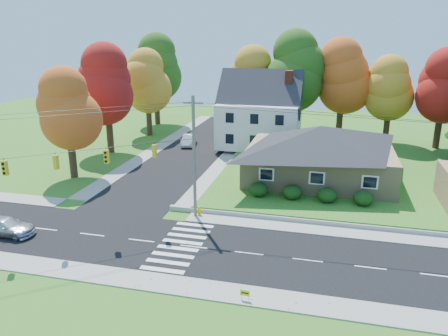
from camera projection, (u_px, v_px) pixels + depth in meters
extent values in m
plane|color=#3D7923|center=(194.00, 247.00, 30.99)|extent=(120.00, 120.00, 0.00)
cube|color=black|center=(194.00, 247.00, 30.98)|extent=(90.00, 8.00, 0.02)
cube|color=black|center=(196.00, 149.00, 56.90)|extent=(8.00, 44.00, 0.02)
cube|color=#9C9A90|center=(212.00, 218.00, 35.61)|extent=(90.00, 2.00, 0.08)
cube|color=#9C9A90|center=(168.00, 284.00, 26.34)|extent=(90.00, 2.00, 0.08)
cube|color=#3D7923|center=(366.00, 170.00, 47.39)|extent=(30.00, 30.00, 0.50)
cube|color=tan|center=(319.00, 163.00, 43.35)|extent=(14.00, 10.00, 3.20)
pyramid|color=#26262B|center=(321.00, 137.00, 42.54)|extent=(14.60, 10.60, 2.20)
cube|color=silver|center=(260.00, 124.00, 55.94)|extent=(10.00, 8.00, 5.60)
pyramid|color=#26262B|center=(260.00, 93.00, 54.74)|extent=(10.40, 8.40, 2.40)
cube|color=brown|center=(288.00, 110.00, 54.54)|extent=(0.90, 0.90, 9.60)
ellipsoid|color=#163A10|center=(259.00, 189.00, 39.04)|extent=(1.70, 1.70, 1.27)
ellipsoid|color=#163A10|center=(292.00, 192.00, 38.35)|extent=(1.70, 1.70, 1.27)
ellipsoid|color=#163A10|center=(327.00, 195.00, 37.66)|extent=(1.70, 1.70, 1.27)
ellipsoid|color=#163A10|center=(363.00, 198.00, 36.97)|extent=(1.70, 1.70, 1.27)
cylinder|color=#666059|center=(194.00, 158.00, 34.65)|extent=(0.26, 0.26, 10.00)
cube|color=#666059|center=(193.00, 103.00, 33.34)|extent=(1.60, 0.12, 0.12)
cube|color=gold|center=(5.00, 168.00, 28.99)|extent=(0.34, 0.26, 1.00)
cube|color=gold|center=(56.00, 162.00, 30.27)|extent=(0.26, 0.34, 1.00)
cube|color=gold|center=(107.00, 157.00, 31.65)|extent=(0.34, 0.26, 1.00)
cube|color=gold|center=(155.00, 151.00, 33.09)|extent=(0.26, 0.34, 1.00)
cylinder|color=black|center=(84.00, 150.00, 30.85)|extent=(13.02, 10.43, 0.04)
cylinder|color=#3F2A19|center=(253.00, 116.00, 61.98)|extent=(0.80, 0.80, 5.40)
sphere|color=#C18825|center=(253.00, 88.00, 60.82)|extent=(6.72, 6.72, 6.72)
sphere|color=#C18825|center=(253.00, 76.00, 60.32)|extent=(5.91, 5.91, 5.91)
sphere|color=#C18825|center=(254.00, 63.00, 59.81)|extent=(5.11, 5.11, 5.11)
cylinder|color=#3F2A19|center=(295.00, 116.00, 59.55)|extent=(0.86, 0.86, 6.30)
sphere|color=#2C5718|center=(296.00, 82.00, 58.19)|extent=(7.84, 7.84, 7.84)
sphere|color=#2C5718|center=(297.00, 67.00, 57.60)|extent=(6.90, 6.90, 6.90)
sphere|color=#2C5718|center=(298.00, 52.00, 57.02)|extent=(5.96, 5.96, 5.96)
cylinder|color=#3F2A19|center=(340.00, 118.00, 59.17)|extent=(0.83, 0.83, 5.85)
sphere|color=#CE531C|center=(342.00, 87.00, 57.90)|extent=(7.28, 7.28, 7.28)
sphere|color=#CE531C|center=(343.00, 73.00, 57.36)|extent=(6.41, 6.41, 6.41)
sphere|color=#CE531C|center=(344.00, 58.00, 56.82)|extent=(5.53, 5.53, 5.53)
cylinder|color=#3F2A19|center=(387.00, 125.00, 57.00)|extent=(0.77, 0.77, 4.95)
sphere|color=#C18825|center=(390.00, 97.00, 55.93)|extent=(6.16, 6.16, 6.16)
sphere|color=#C18825|center=(391.00, 85.00, 55.47)|extent=(5.42, 5.42, 5.42)
sphere|color=#C18825|center=(393.00, 73.00, 55.01)|extent=(4.68, 4.68, 4.68)
cylinder|color=#3F2A19|center=(438.00, 127.00, 54.63)|extent=(0.80, 0.80, 5.40)
sphere|color=maroon|center=(443.00, 96.00, 53.47)|extent=(6.72, 6.72, 6.72)
sphere|color=maroon|center=(445.00, 82.00, 52.96)|extent=(5.91, 5.91, 5.91)
sphere|color=maroon|center=(447.00, 68.00, 52.46)|extent=(5.11, 5.11, 5.11)
cylinder|color=#3F2A19|center=(72.00, 154.00, 45.26)|extent=(0.77, 0.77, 4.95)
sphere|color=#CE531C|center=(68.00, 120.00, 44.19)|extent=(6.16, 6.16, 6.16)
sphere|color=#CE531C|center=(67.00, 105.00, 43.73)|extent=(5.42, 5.42, 5.42)
sphere|color=#CE531C|center=(65.00, 89.00, 43.27)|extent=(4.68, 4.68, 4.68)
cylinder|color=#3F2A19|center=(110.00, 129.00, 54.62)|extent=(0.83, 0.83, 5.85)
sphere|color=maroon|center=(107.00, 95.00, 53.35)|extent=(7.28, 7.28, 7.28)
sphere|color=maroon|center=(106.00, 80.00, 52.81)|extent=(6.41, 6.41, 6.41)
sphere|color=maroon|center=(104.00, 65.00, 52.27)|extent=(5.53, 5.53, 5.53)
cylinder|color=#3F2A19|center=(149.00, 117.00, 63.72)|extent=(0.80, 0.80, 5.40)
sphere|color=#C18825|center=(148.00, 90.00, 62.55)|extent=(6.72, 6.72, 6.72)
sphere|color=#C18825|center=(147.00, 78.00, 62.05)|extent=(5.91, 5.91, 5.91)
sphere|color=#C18825|center=(146.00, 66.00, 61.55)|extent=(5.11, 5.11, 5.11)
cylinder|color=#3F2A19|center=(157.00, 105.00, 71.45)|extent=(0.86, 0.86, 6.30)
sphere|color=#2C5718|center=(156.00, 77.00, 70.09)|extent=(7.84, 7.84, 7.84)
sphere|color=#2C5718|center=(155.00, 64.00, 69.51)|extent=(6.90, 6.90, 6.90)
sphere|color=#2C5718|center=(154.00, 51.00, 68.92)|extent=(5.96, 5.96, 5.96)
imported|color=silver|center=(6.00, 227.00, 32.68)|extent=(4.42, 1.81, 1.28)
imported|color=silver|center=(189.00, 140.00, 58.46)|extent=(2.10, 4.43, 1.40)
cylinder|color=#E1C000|center=(199.00, 215.00, 36.28)|extent=(0.36, 0.36, 0.10)
cylinder|color=#E1C000|center=(199.00, 212.00, 36.19)|extent=(0.24, 0.24, 0.55)
sphere|color=#E1C000|center=(199.00, 208.00, 36.09)|extent=(0.26, 0.26, 0.26)
cylinder|color=#E1C000|center=(199.00, 210.00, 36.16)|extent=(0.46, 0.15, 0.12)
cylinder|color=black|center=(241.00, 297.00, 24.76)|extent=(0.02, 0.02, 0.47)
cylinder|color=black|center=(248.00, 298.00, 24.66)|extent=(0.02, 0.02, 0.47)
cube|color=yellow|center=(245.00, 293.00, 24.63)|extent=(0.56, 0.08, 0.38)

